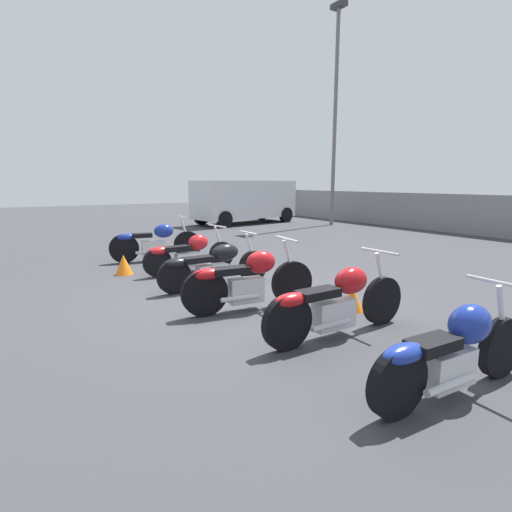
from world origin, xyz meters
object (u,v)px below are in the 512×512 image
(motorcycle_slot_1, at_px, (189,253))
(traffic_cone_far, at_px, (352,298))
(motorcycle_slot_3, at_px, (248,280))
(motorcycle_slot_2, at_px, (214,265))
(parked_van, at_px, (245,200))
(motorcycle_slot_0, at_px, (155,242))
(light_pole_left, at_px, (336,102))
(motorcycle_slot_4, at_px, (337,302))
(motorcycle_slot_5, at_px, (453,351))
(traffic_cone_near, at_px, (124,265))

(motorcycle_slot_1, relative_size, traffic_cone_far, 5.68)
(motorcycle_slot_3, bearing_deg, traffic_cone_far, 63.97)
(motorcycle_slot_2, xyz_separation_m, parked_van, (-9.61, 6.23, 0.68))
(motorcycle_slot_0, height_order, motorcycle_slot_3, motorcycle_slot_0)
(motorcycle_slot_3, bearing_deg, light_pole_left, 138.99)
(motorcycle_slot_4, bearing_deg, motorcycle_slot_5, -4.66)
(light_pole_left, xyz_separation_m, motorcycle_slot_1, (5.66, -9.12, -4.83))
(light_pole_left, height_order, traffic_cone_near, light_pole_left)
(motorcycle_slot_4, relative_size, motorcycle_slot_5, 1.10)
(motorcycle_slot_0, xyz_separation_m, motorcycle_slot_2, (3.03, 0.09, -0.04))
(motorcycle_slot_2, height_order, motorcycle_slot_5, motorcycle_slot_5)
(motorcycle_slot_5, bearing_deg, motorcycle_slot_0, -175.73)
(motorcycle_slot_0, bearing_deg, parked_van, 145.42)
(motorcycle_slot_1, height_order, parked_van, parked_van)
(motorcycle_slot_0, height_order, motorcycle_slot_5, motorcycle_slot_0)
(light_pole_left, distance_m, motorcycle_slot_1, 11.77)
(motorcycle_slot_4, height_order, traffic_cone_far, motorcycle_slot_4)
(motorcycle_slot_0, xyz_separation_m, parked_van, (-6.58, 6.32, 0.64))
(motorcycle_slot_0, bearing_deg, traffic_cone_far, 22.64)
(motorcycle_slot_2, bearing_deg, light_pole_left, 125.81)
(motorcycle_slot_2, height_order, traffic_cone_near, motorcycle_slot_2)
(light_pole_left, bearing_deg, motorcycle_slot_3, -47.77)
(motorcycle_slot_3, distance_m, motorcycle_slot_5, 3.04)
(motorcycle_slot_2, bearing_deg, motorcycle_slot_1, 173.94)
(motorcycle_slot_5, bearing_deg, motorcycle_slot_2, -175.63)
(light_pole_left, xyz_separation_m, motorcycle_slot_4, (9.94, -8.97, -4.80))
(motorcycle_slot_2, bearing_deg, traffic_cone_near, -151.52)
(parked_van, bearing_deg, traffic_cone_near, -53.25)
(motorcycle_slot_1, relative_size, parked_van, 0.41)
(traffic_cone_far, bearing_deg, traffic_cone_near, -151.35)
(motorcycle_slot_2, xyz_separation_m, traffic_cone_far, (2.25, 1.16, -0.22))
(light_pole_left, height_order, motorcycle_slot_3, light_pole_left)
(light_pole_left, relative_size, motorcycle_slot_2, 4.16)
(traffic_cone_far, bearing_deg, parked_van, 156.88)
(motorcycle_slot_2, bearing_deg, motorcycle_slot_3, -6.53)
(motorcycle_slot_2, relative_size, motorcycle_slot_5, 1.08)
(light_pole_left, height_order, motorcycle_slot_5, light_pole_left)
(motorcycle_slot_1, height_order, motorcycle_slot_5, motorcycle_slot_5)
(motorcycle_slot_0, relative_size, traffic_cone_far, 5.94)
(motorcycle_slot_2, distance_m, traffic_cone_near, 2.22)
(light_pole_left, height_order, traffic_cone_far, light_pole_left)
(motorcycle_slot_0, height_order, traffic_cone_near, motorcycle_slot_0)
(motorcycle_slot_0, height_order, parked_van, parked_van)
(motorcycle_slot_2, distance_m, motorcycle_slot_4, 2.89)
(motorcycle_slot_5, bearing_deg, traffic_cone_near, -166.37)
(motorcycle_slot_1, height_order, traffic_cone_near, motorcycle_slot_1)
(motorcycle_slot_4, xyz_separation_m, traffic_cone_far, (-0.63, 0.90, -0.25))
(light_pole_left, bearing_deg, motorcycle_slot_1, -58.15)
(parked_van, distance_m, traffic_cone_far, 12.92)
(light_pole_left, bearing_deg, motorcycle_slot_4, -42.05)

